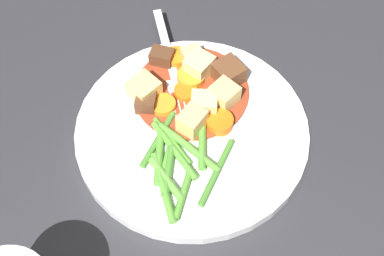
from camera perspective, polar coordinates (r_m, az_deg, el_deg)
name	(u,v)px	position (r m, az deg, el deg)	size (l,w,h in m)	color
ground_plane	(192,135)	(0.60, 0.00, -0.75)	(3.00, 3.00, 0.00)	#2D2D33
dinner_plate	(192,132)	(0.60, 0.00, -0.38)	(0.26, 0.26, 0.01)	white
stew_sauce	(191,91)	(0.62, -0.10, 3.91)	(0.13, 0.13, 0.00)	#93381E
carrot_slice_0	(191,78)	(0.62, -0.10, 5.35)	(0.03, 0.03, 0.01)	orange
carrot_slice_1	(163,105)	(0.60, -3.07, 2.40)	(0.03, 0.03, 0.01)	orange
carrot_slice_2	(186,92)	(0.61, -0.69, 3.82)	(0.03, 0.03, 0.01)	orange
carrot_slice_3	(176,58)	(0.64, -1.66, 7.43)	(0.03, 0.03, 0.01)	orange
carrot_slice_4	(220,122)	(0.59, 2.95, 0.60)	(0.03, 0.03, 0.01)	orange
potato_chunk_0	(189,119)	(0.58, -0.35, 0.94)	(0.03, 0.02, 0.03)	#E5CC7A
potato_chunk_1	(192,58)	(0.63, 0.05, 7.36)	(0.02, 0.02, 0.02)	#E5CC7A
potato_chunk_2	(144,89)	(0.61, -5.09, 4.08)	(0.03, 0.03, 0.02)	#E5CC7A
potato_chunk_3	(202,67)	(0.62, 1.03, 6.43)	(0.03, 0.03, 0.03)	#EAD68C
potato_chunk_4	(204,104)	(0.59, 1.29, 2.50)	(0.03, 0.02, 0.02)	#EAD68C
potato_chunk_5	(224,95)	(0.60, 3.38, 3.46)	(0.03, 0.03, 0.03)	#E5CC7A
meat_chunk_0	(162,57)	(0.64, -3.20, 7.47)	(0.02, 0.03, 0.02)	#56331E
meat_chunk_1	(146,103)	(0.60, -4.89, 2.70)	(0.02, 0.02, 0.02)	#56331E
meat_chunk_2	(228,73)	(0.62, 3.86, 5.79)	(0.03, 0.03, 0.03)	brown
green_bean_0	(190,147)	(0.57, -0.19, -2.07)	(0.01, 0.01, 0.08)	#599E38
green_bean_1	(174,150)	(0.57, -1.86, -2.35)	(0.01, 0.01, 0.08)	#599E38
green_bean_2	(217,172)	(0.56, 2.61, -4.69)	(0.01, 0.01, 0.08)	#4C8E33
green_bean_3	(159,157)	(0.57, -3.49, -3.09)	(0.01, 0.01, 0.06)	#599E38
green_bean_4	(181,195)	(0.54, -1.15, -7.09)	(0.01, 0.01, 0.05)	#599E38
green_bean_5	(169,171)	(0.56, -2.50, -4.53)	(0.01, 0.01, 0.06)	#4C8E33
green_bean_6	(164,187)	(0.55, -3.03, -6.26)	(0.01, 0.01, 0.08)	#599E38
green_bean_7	(158,139)	(0.58, -3.61, -1.19)	(0.01, 0.01, 0.07)	#4C8E33
green_bean_8	(166,178)	(0.55, -2.75, -5.35)	(0.01, 0.01, 0.06)	#66AD42
green_bean_9	(166,162)	(0.56, -2.78, -3.57)	(0.01, 0.01, 0.05)	#599E38
green_bean_10	(172,141)	(0.58, -2.10, -1.39)	(0.01, 0.01, 0.07)	#599E38
green_bean_11	(202,137)	(0.58, 1.10, -0.98)	(0.01, 0.01, 0.08)	#599E38
fork	(172,66)	(0.64, -2.17, 6.55)	(0.17, 0.07, 0.00)	silver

